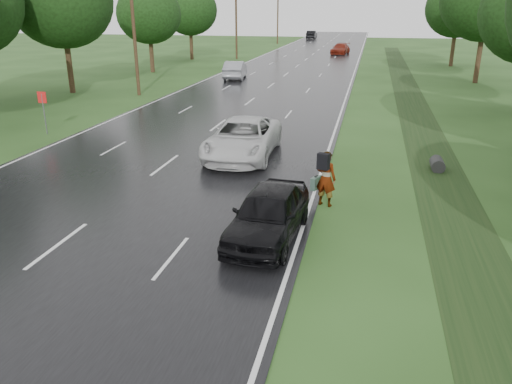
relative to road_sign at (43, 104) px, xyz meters
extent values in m
plane|color=#234217|center=(8.50, -12.00, -1.64)|extent=(220.00, 220.00, 0.00)
cube|color=black|center=(8.50, 33.00, -1.62)|extent=(14.00, 180.00, 0.04)
cube|color=silver|center=(15.25, 33.00, -1.60)|extent=(0.12, 180.00, 0.01)
cube|color=silver|center=(1.75, 33.00, -1.60)|extent=(0.12, 180.00, 0.01)
cube|color=silver|center=(8.50, 33.00, -1.60)|extent=(0.12, 180.00, 0.01)
cube|color=black|center=(20.00, 8.00, -1.64)|extent=(2.20, 120.00, 0.01)
cylinder|color=#2D2D2D|center=(20.00, -2.00, -1.39)|extent=(0.56, 1.00, 0.56)
cylinder|color=slate|center=(0.00, 0.00, -0.54)|extent=(0.06, 0.06, 2.20)
cube|color=red|center=(0.00, 0.00, 0.36)|extent=(0.50, 0.04, 0.60)
cylinder|color=#352815|center=(-0.70, 13.00, 3.36)|extent=(0.26, 0.26, 10.00)
cylinder|color=#352815|center=(-0.70, 43.00, 3.36)|extent=(0.26, 0.26, 10.00)
cylinder|color=#352815|center=(-0.70, 73.00, 3.36)|extent=(0.26, 0.26, 10.00)
cylinder|color=#352815|center=(26.30, 26.00, 0.44)|extent=(0.44, 0.44, 4.16)
cylinder|color=#352815|center=(26.00, 40.00, 0.20)|extent=(0.44, 0.44, 3.68)
ellipsoid|color=black|center=(26.00, 40.00, 4.74)|extent=(7.20, 7.20, 6.48)
cylinder|color=#352815|center=(-6.50, 13.00, 0.36)|extent=(0.44, 0.44, 4.00)
ellipsoid|color=black|center=(-6.50, 13.00, 5.28)|extent=(7.80, 7.80, 7.02)
cylinder|color=#352815|center=(-5.70, 27.00, 0.04)|extent=(0.44, 0.44, 3.36)
ellipsoid|color=black|center=(-5.70, 27.00, 4.19)|extent=(6.60, 6.60, 5.94)
cylinder|color=#352815|center=(-6.30, 41.00, 0.12)|extent=(0.44, 0.44, 3.52)
ellipsoid|color=black|center=(-6.30, 41.00, 4.50)|extent=(7.00, 7.00, 6.30)
imported|color=#A5998C|center=(15.73, -7.10, -0.66)|extent=(0.83, 0.67, 1.96)
cube|color=black|center=(15.64, -7.37, 0.03)|extent=(0.45, 0.35, 0.55)
cube|color=#375044|center=(15.37, -6.86, -0.92)|extent=(0.35, 0.58, 0.44)
cube|color=black|center=(15.37, -6.86, -0.66)|extent=(0.11, 0.19, 0.04)
imported|color=silver|center=(11.50, -1.95, -0.75)|extent=(2.97, 6.19, 1.70)
imported|color=black|center=(14.34, -10.16, -0.82)|extent=(2.15, 4.68, 1.56)
imported|color=gray|center=(4.28, 23.64, -0.77)|extent=(2.38, 5.21, 1.66)
imported|color=maroon|center=(12.36, 52.71, -0.85)|extent=(2.83, 5.43, 1.50)
imported|color=black|center=(3.93, 88.49, -0.74)|extent=(1.85, 5.23, 1.72)
camera|label=1|loc=(16.96, -23.40, 4.86)|focal=35.00mm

